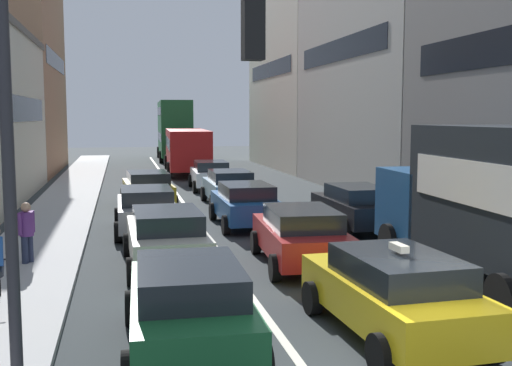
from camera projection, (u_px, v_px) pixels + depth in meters
The scene contains 19 objects.
sidewalk_left at pixel (66, 202), 26.81m from camera, with size 2.60×64.00×0.14m, color #B3B3B3.
lane_stripe_left at pixel (182, 200), 27.88m from camera, with size 0.16×60.00×0.01m, color silver.
lane_stripe_right at pixel (255, 198), 28.60m from camera, with size 0.16×60.00×0.01m, color silver.
building_row_right at pixel (395, 69), 32.58m from camera, with size 7.20×43.90×13.32m.
traffic_light_pole at pixel (109, 114), 7.96m from camera, with size 3.58×0.38×5.50m.
removalist_box_truck at pixel (496, 199), 13.51m from camera, with size 2.91×7.77×3.58m.
taxi_centre_lane_front at pixel (394, 292), 10.54m from camera, with size 2.21×4.37×1.66m.
sedan_left_lane_front at pixel (189, 304), 9.84m from camera, with size 2.15×4.34×1.49m.
sedan_centre_lane_second at pixel (301, 235), 15.64m from camera, with size 2.27×4.40×1.49m.
wagon_left_lane_second at pixel (167, 237), 15.36m from camera, with size 2.13×4.33×1.49m.
hatchback_centre_lane_third at pixel (245, 203), 21.26m from camera, with size 2.06×4.30×1.49m.
sedan_left_lane_third at pixel (146, 209), 20.05m from camera, with size 2.08×4.31×1.49m.
coupe_centre_lane_fourth at pixel (230, 187), 26.38m from camera, with size 2.07×4.30×1.49m.
sedan_left_lane_fourth at pixel (148, 188), 25.85m from camera, with size 2.27×4.40×1.49m.
sedan_centre_lane_fifth at pixel (211, 174), 31.95m from camera, with size 2.19×4.36×1.49m.
sedan_right_lane_behind_truck at pixel (356, 206), 20.65m from camera, with size 2.07×4.30×1.49m.
bus_mid_queue_primary at pixel (187, 147), 41.18m from camera, with size 3.17×10.61×2.90m.
bus_far_queue_secondary at pixel (174, 127), 53.21m from camera, with size 3.06×10.58×5.06m.
pedestrian_mid_sidewalk at pixel (27, 231), 15.36m from camera, with size 0.35×0.46×1.66m.
Camera 1 is at (-4.31, -7.71, 3.78)m, focal length 43.34 mm.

